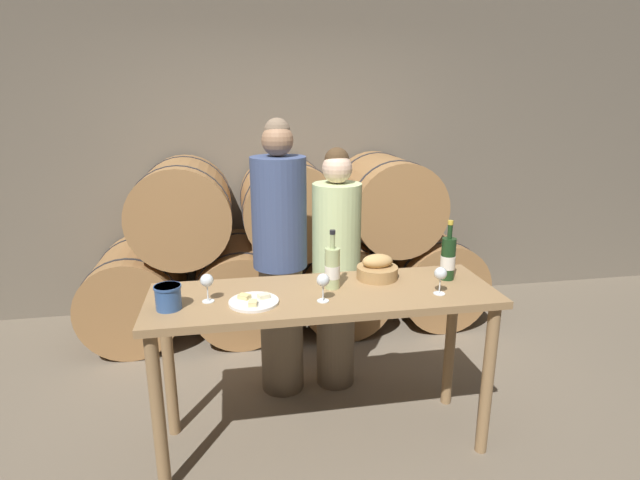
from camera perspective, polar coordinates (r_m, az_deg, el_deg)
ground_plane at (r=3.07m, az=0.42°, el=-21.96°), size 10.00×10.00×0.00m
stone_wall_back at (r=4.54m, az=-4.65°, el=12.35°), size 10.00×0.12×3.20m
barrel_stack at (r=4.15m, az=-3.57°, el=-1.18°), size 3.24×0.89×1.43m
tasting_table at (r=2.66m, az=0.45°, el=-8.68°), size 1.81×0.58×0.91m
person_left at (r=3.15m, az=-4.57°, el=-2.21°), size 0.34×0.34×1.77m
person_right at (r=3.23m, az=1.86°, el=-3.34°), size 0.31×0.31×1.60m
wine_bottle_red at (r=2.84m, az=14.42°, el=-2.07°), size 0.08×0.08×0.34m
wine_bottle_white at (r=2.63m, az=1.42°, el=-3.22°), size 0.08×0.08×0.32m
blue_crock at (r=2.50m, az=-16.97°, el=-6.17°), size 0.13×0.13×0.12m
bread_basket at (r=2.80m, az=6.55°, el=-3.34°), size 0.23×0.23×0.14m
cheese_plate at (r=2.49m, az=-7.58°, el=-6.97°), size 0.25×0.25×0.04m
wine_glass_far_left at (r=2.52m, az=-12.80°, el=-4.65°), size 0.07×0.07×0.14m
wine_glass_left at (r=2.46m, az=0.35°, el=-4.73°), size 0.07×0.07×0.14m
wine_glass_center at (r=2.62m, az=13.61°, el=-3.85°), size 0.07×0.07×0.14m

